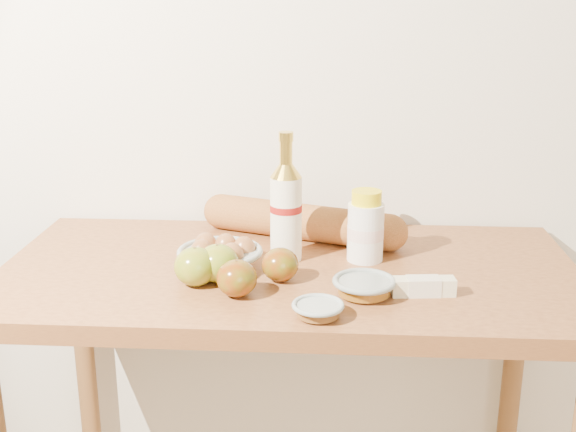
% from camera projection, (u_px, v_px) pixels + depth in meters
% --- Properties ---
extents(back_wall, '(3.50, 0.02, 2.60)m').
position_uv_depth(back_wall, '(298.00, 57.00, 1.70)').
color(back_wall, silver).
rests_on(back_wall, ground).
extents(table, '(1.20, 0.60, 0.90)m').
position_uv_depth(table, '(289.00, 321.00, 1.54)').
color(table, '#9D6032').
rests_on(table, ground).
extents(bourbon_bottle, '(0.08, 0.08, 0.28)m').
position_uv_depth(bourbon_bottle, '(286.00, 209.00, 1.51)').
color(bourbon_bottle, '#F3EACE').
rests_on(bourbon_bottle, table).
extents(cream_bottle, '(0.08, 0.08, 0.15)m').
position_uv_depth(cream_bottle, '(366.00, 228.00, 1.52)').
color(cream_bottle, white).
rests_on(cream_bottle, table).
extents(egg_bowl, '(0.21, 0.21, 0.06)m').
position_uv_depth(egg_bowl, '(221.00, 255.00, 1.49)').
color(egg_bowl, '#919E99').
rests_on(egg_bowl, table).
extents(baguette, '(0.50, 0.24, 0.08)m').
position_uv_depth(baguette, '(301.00, 221.00, 1.66)').
color(baguette, '#B27136').
rests_on(baguette, table).
extents(apple_yellowgreen, '(0.10, 0.10, 0.08)m').
position_uv_depth(apple_yellowgreen, '(218.00, 263.00, 1.41)').
color(apple_yellowgreen, olive).
rests_on(apple_yellowgreen, table).
extents(apple_redgreen_front, '(0.09, 0.09, 0.07)m').
position_uv_depth(apple_redgreen_front, '(237.00, 278.00, 1.35)').
color(apple_redgreen_front, '#910E07').
rests_on(apple_redgreen_front, table).
extents(apple_redgreen_right, '(0.08, 0.08, 0.07)m').
position_uv_depth(apple_redgreen_right, '(280.00, 265.00, 1.42)').
color(apple_redgreen_right, '#951008').
rests_on(apple_redgreen_right, table).
extents(sugar_bowl, '(0.12, 0.12, 0.03)m').
position_uv_depth(sugar_bowl, '(318.00, 309.00, 1.27)').
color(sugar_bowl, '#919E99').
rests_on(sugar_bowl, table).
extents(syrup_bowl, '(0.14, 0.14, 0.03)m').
position_uv_depth(syrup_bowl, '(364.00, 287.00, 1.35)').
color(syrup_bowl, gray).
rests_on(syrup_bowl, table).
extents(butter_stick, '(0.12, 0.04, 0.04)m').
position_uv_depth(butter_stick, '(423.00, 287.00, 1.36)').
color(butter_stick, beige).
rests_on(butter_stick, table).
extents(apple_extra, '(0.10, 0.10, 0.08)m').
position_uv_depth(apple_extra, '(195.00, 266.00, 1.40)').
color(apple_extra, olive).
rests_on(apple_extra, table).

